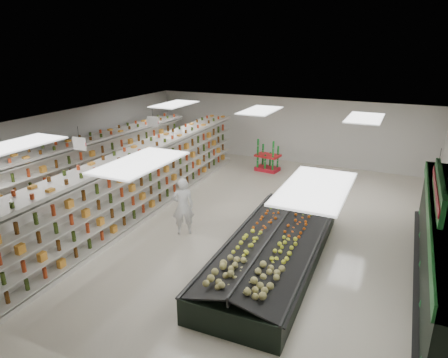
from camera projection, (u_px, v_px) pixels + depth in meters
The scene contains 14 objects.
floor at pixel (217, 221), 13.55m from camera, with size 16.00×16.00×0.00m, color beige.
ceiling at pixel (217, 128), 12.51m from camera, with size 14.00×16.00×0.02m, color white.
wall_back at pixel (287, 130), 19.90m from camera, with size 14.00×0.02×3.20m, color silver.
wall_left at pixel (58, 153), 15.80m from camera, with size 0.02×16.00×3.20m, color silver.
produce_wall_case at pixel (442, 247), 9.27m from camera, with size 0.93×8.00×2.20m.
aisle_sign_near at pixel (79, 144), 12.44m from camera, with size 0.52×0.06×0.75m.
aisle_sign_far at pixel (153, 122), 15.88m from camera, with size 0.52×0.06×0.75m.
hortifruti_banner at pixel (439, 189), 8.92m from camera, with size 0.12×3.20×0.95m.
gondola_left at pixel (78, 174), 15.02m from camera, with size 1.56×13.11×2.27m.
gondola_center at pixel (148, 181), 14.23m from camera, with size 1.54×13.43×2.32m.
produce_island at pixel (274, 248), 10.86m from camera, with size 2.55×6.67×0.99m.
soda_endcap at pixel (268, 157), 18.61m from camera, with size 1.18×0.89×1.39m.
shopper_main at pixel (183, 206), 12.39m from camera, with size 0.67×0.44×1.84m, color white.
shopper_background at pixel (192, 152), 18.62m from camera, with size 0.87×0.54×1.79m, color tan.
Camera 1 is at (5.38, -11.11, 5.76)m, focal length 32.00 mm.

